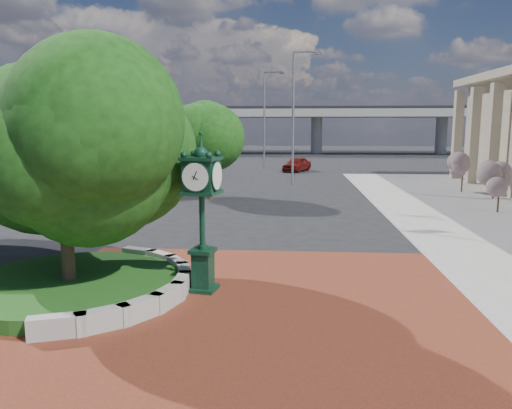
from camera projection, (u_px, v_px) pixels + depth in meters
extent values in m
plane|color=black|center=(246.00, 297.00, 13.71)|extent=(200.00, 200.00, 0.00)
cube|color=brown|center=(243.00, 310.00, 12.72)|extent=(12.00, 12.00, 0.04)
cube|color=#9E9B93|center=(57.00, 327.00, 11.00)|extent=(1.29, 0.76, 0.54)
cube|color=#9E9B93|center=(103.00, 320.00, 11.39)|extent=(1.20, 1.04, 0.54)
cube|color=#9E9B93|center=(141.00, 310.00, 12.04)|extent=(1.00, 1.22, 0.54)
cube|color=#9E9B93|center=(168.00, 298.00, 12.87)|extent=(0.71, 1.30, 0.54)
cube|color=#9E9B93|center=(182.00, 286.00, 13.80)|extent=(0.35, 1.25, 0.54)
cube|color=#9E9B93|center=(184.00, 276.00, 14.76)|extent=(0.71, 1.30, 0.54)
cube|color=#9E9B93|center=(176.00, 267.00, 15.65)|extent=(1.00, 1.22, 0.54)
cube|color=#9E9B93|center=(161.00, 261.00, 16.39)|extent=(1.20, 1.04, 0.54)
cube|color=#9E9B93|center=(140.00, 256.00, 16.92)|extent=(1.29, 0.76, 0.54)
cylinder|color=#134416|center=(70.00, 286.00, 14.05)|extent=(6.10, 6.10, 0.40)
cube|color=#9E9B93|center=(286.00, 113.00, 81.61)|extent=(90.00, 12.00, 1.20)
cube|color=black|center=(286.00, 109.00, 81.48)|extent=(90.00, 12.00, 0.40)
cylinder|color=#9E9B93|center=(80.00, 135.00, 84.74)|extent=(1.80, 1.80, 6.00)
cylinder|color=#9E9B93|center=(196.00, 135.00, 83.27)|extent=(1.80, 1.80, 6.00)
cylinder|color=#9E9B93|center=(317.00, 135.00, 81.79)|extent=(1.80, 1.80, 6.00)
cylinder|color=#9E9B93|center=(441.00, 135.00, 80.32)|extent=(1.80, 1.80, 6.00)
cylinder|color=#38281C|center=(68.00, 255.00, 13.91)|extent=(0.36, 0.36, 2.17)
sphere|color=#173D10|center=(62.00, 161.00, 13.49)|extent=(5.20, 5.20, 5.20)
cylinder|color=#38281C|center=(210.00, 184.00, 31.58)|extent=(0.36, 0.36, 1.92)
sphere|color=#173D10|center=(210.00, 148.00, 31.22)|extent=(4.40, 4.40, 4.40)
cube|color=black|center=(203.00, 289.00, 14.16)|extent=(0.87, 0.87, 0.15)
cube|color=black|center=(203.00, 269.00, 14.07)|extent=(0.60, 0.60, 1.03)
cube|color=black|center=(203.00, 251.00, 13.98)|extent=(0.76, 0.76, 0.11)
cylinder|color=black|center=(202.00, 221.00, 13.85)|extent=(0.16, 0.16, 1.59)
cube|color=black|center=(201.00, 175.00, 13.65)|extent=(0.98, 0.98, 0.84)
cylinder|color=white|center=(195.00, 177.00, 13.23)|extent=(0.74, 0.19, 0.75)
cylinder|color=white|center=(207.00, 174.00, 14.07)|extent=(0.74, 0.19, 0.75)
cylinder|color=white|center=(186.00, 175.00, 13.76)|extent=(0.19, 0.74, 0.75)
cylinder|color=white|center=(217.00, 176.00, 13.54)|extent=(0.19, 0.74, 0.75)
sphere|color=black|center=(201.00, 154.00, 13.56)|extent=(0.41, 0.41, 0.41)
cone|color=black|center=(201.00, 143.00, 13.51)|extent=(0.17, 0.17, 0.47)
imported|color=#5F110D|center=(297.00, 164.00, 50.43)|extent=(3.29, 4.60, 1.45)
cylinder|color=slate|center=(293.00, 120.00, 38.61)|extent=(0.18, 0.18, 10.13)
cube|color=slate|center=(307.00, 52.00, 37.69)|extent=(2.03, 0.24, 0.14)
cube|color=slate|center=(319.00, 53.00, 37.62)|extent=(0.57, 0.30, 0.17)
cylinder|color=slate|center=(264.00, 122.00, 52.51)|extent=(0.18, 0.18, 10.03)
cube|color=slate|center=(274.00, 72.00, 51.38)|extent=(1.98, 0.69, 0.13)
cube|color=slate|center=(282.00, 73.00, 51.10)|extent=(0.61, 0.42, 0.17)
cylinder|color=#38281C|center=(498.00, 202.00, 26.68)|extent=(0.10, 0.10, 1.20)
sphere|color=#BD5EA4|center=(500.00, 183.00, 26.52)|extent=(1.20, 1.20, 1.20)
cylinder|color=#38281C|center=(493.00, 190.00, 31.70)|extent=(0.10, 0.10, 1.20)
sphere|color=#BD5EA4|center=(494.00, 174.00, 31.55)|extent=(1.20, 1.20, 1.20)
cylinder|color=#38281C|center=(462.00, 184.00, 34.92)|extent=(0.10, 0.10, 1.20)
sphere|color=#BD5EA4|center=(463.00, 169.00, 34.76)|extent=(1.20, 1.20, 1.20)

